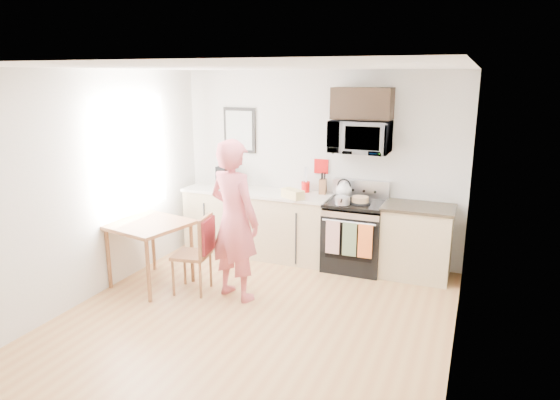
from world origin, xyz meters
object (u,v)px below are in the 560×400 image
at_px(microwave, 360,137).
at_px(cake, 360,200).
at_px(chair, 202,244).
at_px(person, 234,220).
at_px(dining_table, 149,230).
at_px(range, 355,237).

distance_m(microwave, cake, 0.82).
bearing_deg(cake, chair, -138.70).
distance_m(person, dining_table, 1.14).
relative_size(dining_table, chair, 0.93).
height_order(dining_table, chair, chair).
bearing_deg(range, microwave, 90.06).
xyz_separation_m(dining_table, cake, (2.26, 1.41, 0.26)).
xyz_separation_m(range, cake, (0.07, -0.07, 0.53)).
height_order(range, person, person).
distance_m(range, dining_table, 2.65).
height_order(range, microwave, microwave).
relative_size(range, microwave, 1.53).
bearing_deg(person, microwave, -108.50).
bearing_deg(range, dining_table, -145.91).
relative_size(person, chair, 1.97).
height_order(microwave, dining_table, microwave).
distance_m(microwave, chair, 2.43).
height_order(range, cake, range).
distance_m(range, cake, 0.54).
relative_size(range, dining_table, 1.31).
distance_m(microwave, dining_table, 2.90).
bearing_deg(chair, dining_table, 174.39).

